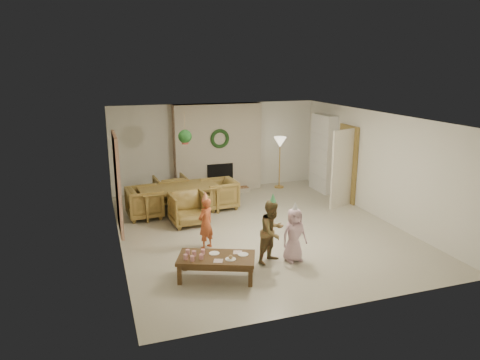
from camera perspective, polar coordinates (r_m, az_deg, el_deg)
name	(u,v)px	position (r m, az deg, el deg)	size (l,w,h in m)	color
floor	(258,228)	(9.99, 2.37, -6.25)	(7.00, 7.00, 0.00)	#B7B29E
ceiling	(260,117)	(9.39, 2.54, 8.14)	(7.00, 7.00, 0.00)	white
wall_back	(216,147)	(12.87, -3.12, 4.31)	(7.00, 7.00, 0.00)	silver
wall_front	(345,230)	(6.61, 13.39, -6.30)	(7.00, 7.00, 0.00)	silver
wall_left	(116,186)	(9.02, -15.66, -0.77)	(7.00, 7.00, 0.00)	silver
wall_right	(377,165)	(11.02, 17.20, 1.89)	(7.00, 7.00, 0.00)	silver
fireplace_mass	(218,148)	(12.68, -2.88, 4.16)	(2.50, 0.40, 2.50)	#4F2315
fireplace_hearth	(222,191)	(12.62, -2.38, -1.44)	(1.60, 0.30, 0.12)	brown
fireplace_firebox	(220,176)	(12.68, -2.61, 0.46)	(0.75, 0.12, 0.75)	black
fireplace_wreath	(220,139)	(12.41, -2.61, 5.33)	(0.54, 0.54, 0.10)	#163815
floor_lamp_base	(279,187)	(13.27, 5.05, -0.87)	(0.28, 0.28, 0.03)	gold
floor_lamp_post	(280,164)	(13.10, 5.12, 2.04)	(0.03, 0.03, 1.36)	gold
floor_lamp_shade	(280,142)	(12.97, 5.18, 4.87)	(0.36, 0.36, 0.30)	beige
bookshelf_carcass	(323,153)	(12.86, 10.66, 3.39)	(0.30, 1.00, 2.20)	white
bookshelf_shelf_a	(321,175)	(12.99, 10.45, 0.58)	(0.30, 0.92, 0.03)	white
bookshelf_shelf_b	(322,162)	(12.90, 10.53, 2.30)	(0.30, 0.92, 0.03)	white
bookshelf_shelf_c	(323,148)	(12.83, 10.61, 4.05)	(0.30, 0.92, 0.03)	white
bookshelf_shelf_d	(323,134)	(12.76, 10.70, 5.81)	(0.30, 0.92, 0.03)	white
books_row_lower	(324,172)	(12.83, 10.72, 1.02)	(0.20, 0.40, 0.24)	#AF4720
books_row_mid	(321,157)	(12.91, 10.38, 2.95)	(0.20, 0.44, 0.24)	navy
books_row_upper	(324,144)	(12.71, 10.78, 4.54)	(0.20, 0.36, 0.22)	#B09B25
door_frame	(347,164)	(12.02, 13.67, 2.04)	(0.05, 0.86, 2.04)	olive
door_leaf	(342,169)	(11.51, 13.05, 1.42)	(0.05, 0.80, 2.00)	beige
curtain_panel	(118,183)	(9.21, -15.49, -0.44)	(0.06, 1.20, 2.00)	#D2B294
dining_table	(179,200)	(10.97, -7.84, -2.56)	(1.92, 1.07, 0.67)	olive
dining_chair_near	(189,209)	(10.19, -6.63, -3.69)	(0.80, 0.82, 0.74)	olive
dining_chair_far	(171,190)	(11.75, -8.90, -1.26)	(0.80, 0.82, 0.74)	olive
dining_chair_left	(145,203)	(10.80, -12.18, -2.86)	(0.80, 0.82, 0.74)	olive
dining_chair_right	(220,194)	(11.26, -2.66, -1.80)	(0.80, 0.82, 0.74)	olive
hanging_plant_cord	(185,127)	(10.50, -7.14, 6.83)	(0.01, 0.01, 0.70)	tan
hanging_plant_pot	(185,141)	(10.56, -7.08, 4.95)	(0.16, 0.16, 0.12)	#A13D33
hanging_plant_foliage	(185,136)	(10.54, -7.11, 5.59)	(0.32, 0.32, 0.32)	#18481B
coffee_table_top	(216,258)	(7.67, -3.06, -10.00)	(1.30, 0.65, 0.06)	#4F351A
coffee_table_apron	(216,262)	(7.70, -3.05, -10.48)	(1.20, 0.55, 0.08)	#4F351A
coffee_leg_fl	(180,275)	(7.60, -7.79, -12.03)	(0.07, 0.07, 0.34)	#4F351A
coffee_leg_fr	(250,277)	(7.48, 1.35, -12.37)	(0.07, 0.07, 0.34)	#4F351A
coffee_leg_bl	(185,261)	(8.07, -7.07, -10.34)	(0.07, 0.07, 0.34)	#4F351A
coffee_leg_br	(251,263)	(7.95, 1.49, -10.63)	(0.07, 0.07, 0.34)	#4F351A
cup_a	(186,257)	(7.57, -7.02, -9.81)	(0.07, 0.07, 0.09)	white
cup_b	(188,252)	(7.75, -6.76, -9.20)	(0.07, 0.07, 0.09)	white
cup_c	(192,258)	(7.51, -6.17, -10.01)	(0.07, 0.07, 0.09)	white
cup_d	(194,253)	(7.69, -5.93, -9.39)	(0.07, 0.07, 0.09)	white
cup_e	(201,257)	(7.56, -5.00, -9.80)	(0.07, 0.07, 0.09)	white
cup_f	(203,252)	(7.74, -4.79, -9.19)	(0.07, 0.07, 0.09)	white
plate_a	(214,253)	(7.77, -3.33, -9.39)	(0.18, 0.18, 0.01)	white
plate_b	(231,259)	(7.54, -1.22, -10.14)	(0.18, 0.18, 0.01)	white
plate_c	(243,254)	(7.71, 0.40, -9.56)	(0.18, 0.18, 0.01)	white
food_scoop	(231,257)	(7.52, -1.22, -9.87)	(0.07, 0.07, 0.07)	tan
napkin_left	(218,261)	(7.49, -2.82, -10.36)	(0.15, 0.15, 0.01)	#D7A09E
napkin_right	(238,252)	(7.79, -0.31, -9.30)	(0.15, 0.15, 0.01)	#D7A09E
child_red	(206,223)	(8.81, -4.44, -5.60)	(0.38, 0.25, 1.04)	#AA4924
party_hat_red	(205,196)	(8.63, -4.52, -2.08)	(0.14, 0.14, 0.20)	gold
child_plaid	(272,231)	(8.19, 4.18, -6.63)	(0.58, 0.45, 1.19)	brown
party_hat_plaid	(273,198)	(7.98, 4.26, -2.36)	(0.14, 0.14, 0.20)	#4EB76C
child_pink	(294,235)	(8.31, 6.99, -7.03)	(0.50, 0.33, 1.02)	beige
party_hat_pink	(295,207)	(8.12, 7.12, -3.41)	(0.13, 0.13, 0.18)	silver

